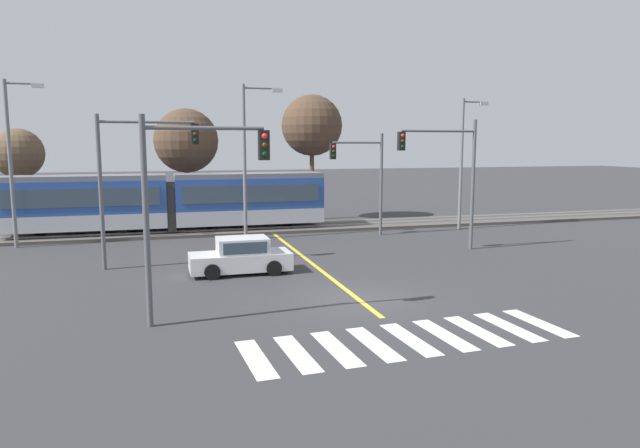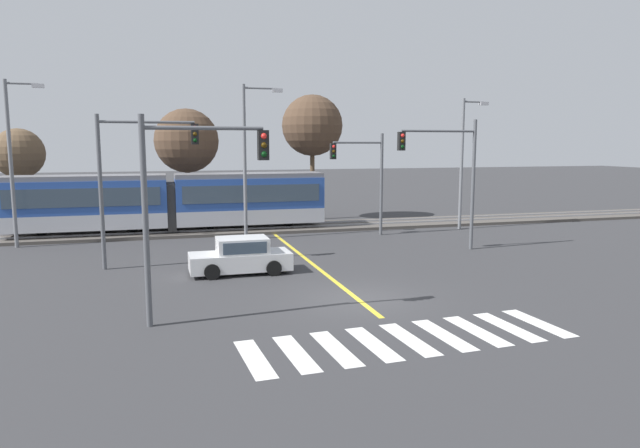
{
  "view_description": "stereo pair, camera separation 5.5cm",
  "coord_description": "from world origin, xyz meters",
  "px_view_note": "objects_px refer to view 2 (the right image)",
  "views": [
    {
      "loc": [
        -6.58,
        -18.37,
        5.4
      ],
      "look_at": [
        0.77,
        7.61,
        1.6
      ],
      "focal_mm": 32.0,
      "sensor_mm": 36.0,
      "label": 1
    },
    {
      "loc": [
        -6.53,
        -18.39,
        5.4
      ],
      "look_at": [
        0.77,
        7.61,
        1.6
      ],
      "focal_mm": 32.0,
      "sensor_mm": 36.0,
      "label": 2
    }
  ],
  "objects_px": {
    "traffic_light_far_right": "(365,170)",
    "bare_tree_far_west": "(19,154)",
    "light_rail_tram": "(171,200)",
    "bare_tree_east": "(312,126)",
    "street_lamp_centre": "(248,152)",
    "sedan_crossing": "(241,257)",
    "street_lamp_east": "(464,156)",
    "traffic_light_near_left": "(188,187)",
    "bare_tree_west": "(187,141)",
    "traffic_light_mid_right": "(449,166)",
    "traffic_light_mid_left": "(133,166)",
    "street_lamp_west": "(14,154)"
  },
  "relations": [
    {
      "from": "traffic_light_far_right",
      "to": "bare_tree_far_west",
      "type": "distance_m",
      "value": 22.16
    },
    {
      "from": "light_rail_tram",
      "to": "traffic_light_far_right",
      "type": "bearing_deg",
      "value": -19.21
    },
    {
      "from": "bare_tree_east",
      "to": "bare_tree_far_west",
      "type": "bearing_deg",
      "value": 176.38
    },
    {
      "from": "light_rail_tram",
      "to": "street_lamp_centre",
      "type": "distance_m",
      "value": 6.08
    },
    {
      "from": "traffic_light_far_right",
      "to": "sedan_crossing",
      "type": "bearing_deg",
      "value": -136.61
    },
    {
      "from": "street_lamp_east",
      "to": "bare_tree_far_west",
      "type": "relative_size",
      "value": 1.28
    },
    {
      "from": "street_lamp_centre",
      "to": "street_lamp_east",
      "type": "height_order",
      "value": "street_lamp_centre"
    },
    {
      "from": "traffic_light_near_left",
      "to": "bare_tree_west",
      "type": "distance_m",
      "value": 22.61
    },
    {
      "from": "traffic_light_far_right",
      "to": "traffic_light_mid_right",
      "type": "relative_size",
      "value": 0.91
    },
    {
      "from": "traffic_light_mid_left",
      "to": "traffic_light_far_right",
      "type": "bearing_deg",
      "value": 23.99
    },
    {
      "from": "light_rail_tram",
      "to": "sedan_crossing",
      "type": "bearing_deg",
      "value": -77.79
    },
    {
      "from": "bare_tree_far_west",
      "to": "street_lamp_centre",
      "type": "bearing_deg",
      "value": -32.42
    },
    {
      "from": "light_rail_tram",
      "to": "traffic_light_mid_right",
      "type": "bearing_deg",
      "value": -35.19
    },
    {
      "from": "traffic_light_mid_left",
      "to": "traffic_light_mid_right",
      "type": "distance_m",
      "value": 15.08
    },
    {
      "from": "street_lamp_west",
      "to": "light_rail_tram",
      "type": "bearing_deg",
      "value": 18.08
    },
    {
      "from": "street_lamp_centre",
      "to": "traffic_light_near_left",
      "type": "bearing_deg",
      "value": -105.26
    },
    {
      "from": "sedan_crossing",
      "to": "traffic_light_mid_right",
      "type": "height_order",
      "value": "traffic_light_mid_right"
    },
    {
      "from": "sedan_crossing",
      "to": "bare_tree_west",
      "type": "distance_m",
      "value": 16.99
    },
    {
      "from": "traffic_light_near_left",
      "to": "bare_tree_east",
      "type": "height_order",
      "value": "bare_tree_east"
    },
    {
      "from": "street_lamp_east",
      "to": "traffic_light_far_right",
      "type": "bearing_deg",
      "value": -172.89
    },
    {
      "from": "light_rail_tram",
      "to": "street_lamp_centre",
      "type": "relative_size",
      "value": 2.13
    },
    {
      "from": "traffic_light_near_left",
      "to": "street_lamp_west",
      "type": "bearing_deg",
      "value": 117.23
    },
    {
      "from": "sedan_crossing",
      "to": "street_lamp_east",
      "type": "xyz_separation_m",
      "value": [
        15.38,
        8.82,
        3.93
      ]
    },
    {
      "from": "traffic_light_far_right",
      "to": "street_lamp_east",
      "type": "height_order",
      "value": "street_lamp_east"
    },
    {
      "from": "light_rail_tram",
      "to": "bare_tree_east",
      "type": "bearing_deg",
      "value": 22.29
    },
    {
      "from": "street_lamp_west",
      "to": "traffic_light_mid_right",
      "type": "bearing_deg",
      "value": -18.02
    },
    {
      "from": "bare_tree_east",
      "to": "bare_tree_west",
      "type": "bearing_deg",
      "value": 177.43
    },
    {
      "from": "bare_tree_far_west",
      "to": "street_lamp_east",
      "type": "bearing_deg",
      "value": -16.82
    },
    {
      "from": "street_lamp_centre",
      "to": "bare_tree_far_west",
      "type": "xyz_separation_m",
      "value": [
        -13.46,
        8.55,
        -0.16
      ]
    },
    {
      "from": "street_lamp_east",
      "to": "bare_tree_west",
      "type": "bearing_deg",
      "value": 156.11
    },
    {
      "from": "street_lamp_east",
      "to": "traffic_light_near_left",
      "type": "bearing_deg",
      "value": -139.51
    },
    {
      "from": "bare_tree_far_west",
      "to": "bare_tree_east",
      "type": "bearing_deg",
      "value": -3.62
    },
    {
      "from": "street_lamp_west",
      "to": "sedan_crossing",
      "type": "bearing_deg",
      "value": -41.67
    },
    {
      "from": "traffic_light_mid_right",
      "to": "street_lamp_centre",
      "type": "height_order",
      "value": "street_lamp_centre"
    },
    {
      "from": "traffic_light_mid_left",
      "to": "bare_tree_far_west",
      "type": "xyz_separation_m",
      "value": [
        -7.56,
        14.71,
        0.32
      ]
    },
    {
      "from": "traffic_light_mid_left",
      "to": "traffic_light_near_left",
      "type": "height_order",
      "value": "traffic_light_mid_left"
    },
    {
      "from": "light_rail_tram",
      "to": "street_lamp_west",
      "type": "relative_size",
      "value": 2.14
    },
    {
      "from": "sedan_crossing",
      "to": "bare_tree_east",
      "type": "height_order",
      "value": "bare_tree_east"
    },
    {
      "from": "light_rail_tram",
      "to": "street_lamp_east",
      "type": "height_order",
      "value": "street_lamp_east"
    },
    {
      "from": "traffic_light_near_left",
      "to": "street_lamp_east",
      "type": "relative_size",
      "value": 0.76
    },
    {
      "from": "traffic_light_near_left",
      "to": "street_lamp_centre",
      "type": "height_order",
      "value": "street_lamp_centre"
    },
    {
      "from": "street_lamp_west",
      "to": "bare_tree_east",
      "type": "height_order",
      "value": "bare_tree_east"
    },
    {
      "from": "sedan_crossing",
      "to": "traffic_light_mid_right",
      "type": "relative_size",
      "value": 0.64
    },
    {
      "from": "traffic_light_far_right",
      "to": "bare_tree_east",
      "type": "relative_size",
      "value": 0.68
    },
    {
      "from": "traffic_light_mid_right",
      "to": "bare_tree_west",
      "type": "height_order",
      "value": "bare_tree_west"
    },
    {
      "from": "street_lamp_centre",
      "to": "bare_tree_east",
      "type": "bearing_deg",
      "value": 52.34
    },
    {
      "from": "street_lamp_west",
      "to": "street_lamp_centre",
      "type": "height_order",
      "value": "street_lamp_centre"
    },
    {
      "from": "traffic_light_mid_right",
      "to": "traffic_light_mid_left",
      "type": "bearing_deg",
      "value": 179.96
    },
    {
      "from": "traffic_light_mid_right",
      "to": "bare_tree_west",
      "type": "bearing_deg",
      "value": 131.22
    },
    {
      "from": "light_rail_tram",
      "to": "bare_tree_far_west",
      "type": "bearing_deg",
      "value": 150.32
    }
  ]
}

